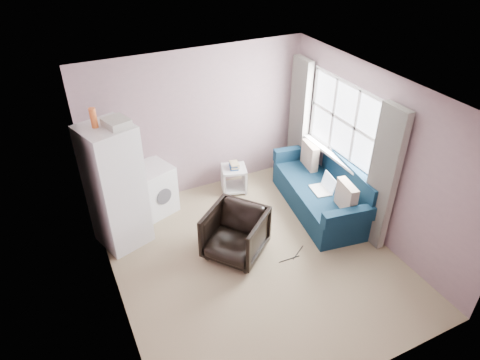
{
  "coord_description": "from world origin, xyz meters",
  "views": [
    {
      "loc": [
        -2.17,
        -3.99,
        4.35
      ],
      "look_at": [
        0.05,
        0.6,
        1.0
      ],
      "focal_mm": 32.0,
      "sensor_mm": 36.0,
      "label": 1
    }
  ],
  "objects_px": {
    "fridge": "(115,187)",
    "side_table": "(234,177)",
    "sofa": "(325,191)",
    "armchair": "(235,232)",
    "washing_machine": "(153,188)"
  },
  "relations": [
    {
      "from": "washing_machine",
      "to": "side_table",
      "type": "xyz_separation_m",
      "value": [
        1.43,
        -0.04,
        -0.17
      ]
    },
    {
      "from": "armchair",
      "to": "washing_machine",
      "type": "distance_m",
      "value": 1.7
    },
    {
      "from": "armchair",
      "to": "sofa",
      "type": "distance_m",
      "value": 1.85
    },
    {
      "from": "armchair",
      "to": "sofa",
      "type": "bearing_deg",
      "value": 62.52
    },
    {
      "from": "armchair",
      "to": "side_table",
      "type": "bearing_deg",
      "value": 116.69
    },
    {
      "from": "washing_machine",
      "to": "side_table",
      "type": "bearing_deg",
      "value": -21.14
    },
    {
      "from": "washing_machine",
      "to": "fridge",
      "type": "bearing_deg",
      "value": -160.57
    },
    {
      "from": "fridge",
      "to": "side_table",
      "type": "relative_size",
      "value": 3.81
    },
    {
      "from": "fridge",
      "to": "sofa",
      "type": "distance_m",
      "value": 3.32
    },
    {
      "from": "side_table",
      "to": "sofa",
      "type": "xyz_separation_m",
      "value": [
        1.13,
        -1.13,
        0.07
      ]
    },
    {
      "from": "armchair",
      "to": "fridge",
      "type": "bearing_deg",
      "value": -165.23
    },
    {
      "from": "washing_machine",
      "to": "sofa",
      "type": "relative_size",
      "value": 0.38
    },
    {
      "from": "side_table",
      "to": "washing_machine",
      "type": "bearing_deg",
      "value": 178.46
    },
    {
      "from": "side_table",
      "to": "fridge",
      "type": "bearing_deg",
      "value": -167.09
    },
    {
      "from": "armchair",
      "to": "fridge",
      "type": "distance_m",
      "value": 1.81
    }
  ]
}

